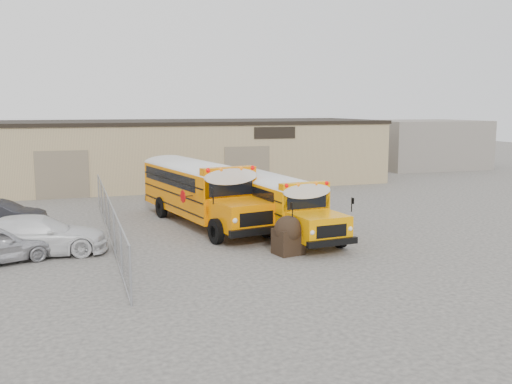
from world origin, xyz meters
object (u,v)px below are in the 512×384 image
object	(u,v)px
school_bus_left	(156,174)
tarp_bundle	(288,235)
school_bus_right	(232,184)
car_white	(38,235)
car_dark	(0,215)

from	to	relation	value
school_bus_left	tarp_bundle	size ratio (longest dim) A/B	7.14
school_bus_right	tarp_bundle	world-z (taller)	school_bus_right
school_bus_left	car_white	size ratio (longest dim) A/B	2.05
school_bus_right	tarp_bundle	distance (m)	9.39
tarp_bundle	car_white	size ratio (longest dim) A/B	0.29
school_bus_right	school_bus_left	bearing A→B (deg)	131.70
school_bus_left	school_bus_right	bearing A→B (deg)	-48.30
school_bus_right	car_white	bearing A→B (deg)	-146.20
car_white	car_dark	distance (m)	5.84
car_white	tarp_bundle	bearing A→B (deg)	-103.10
school_bus_right	car_white	xyz separation A→B (m)	(-9.60, -6.43, -0.76)
tarp_bundle	car_dark	world-z (taller)	tarp_bundle
car_white	car_dark	size ratio (longest dim) A/B	1.28
tarp_bundle	car_white	world-z (taller)	car_white
school_bus_left	car_white	xyz separation A→B (m)	(-6.10, -10.36, -1.02)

